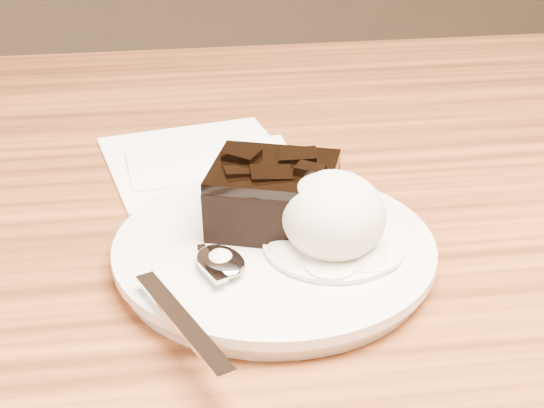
{
  "coord_description": "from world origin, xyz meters",
  "views": [
    {
      "loc": [
        -0.15,
        -0.52,
        1.04
      ],
      "look_at": [
        -0.08,
        -0.06,
        0.79
      ],
      "focal_mm": 55.24,
      "sensor_mm": 36.0,
      "label": 1
    }
  ],
  "objects": [
    {
      "name": "spoon",
      "position": [
        -0.12,
        -0.09,
        0.77
      ],
      "size": [
        0.09,
        0.16,
        0.01
      ],
      "primitive_type": null,
      "rotation": [
        0.0,
        0.0,
        0.4
      ],
      "color": "silver",
      "rests_on": "plate"
    },
    {
      "name": "crumb_c",
      "position": [
        -0.09,
        -0.05,
        0.77
      ],
      "size": [
        0.01,
        0.01,
        0.0
      ],
      "primitive_type": "cube",
      "rotation": [
        0.0,
        0.0,
        1.32
      ],
      "color": "black",
      "rests_on": "plate"
    },
    {
      "name": "napkin",
      "position": [
        -0.12,
        0.1,
        0.75
      ],
      "size": [
        0.17,
        0.17,
        0.01
      ],
      "primitive_type": "cube",
      "rotation": [
        0.0,
        0.0,
        0.2
      ],
      "color": "white",
      "rests_on": "dining_table"
    },
    {
      "name": "crumb_d",
      "position": [
        -0.06,
        -0.1,
        0.77
      ],
      "size": [
        0.01,
        0.01,
        0.0
      ],
      "primitive_type": "cube",
      "rotation": [
        0.0,
        0.0,
        0.64
      ],
      "color": "black",
      "rests_on": "plate"
    },
    {
      "name": "plate",
      "position": [
        -0.08,
        -0.07,
        0.76
      ],
      "size": [
        0.21,
        0.21,
        0.02
      ],
      "primitive_type": "cylinder",
      "color": "white",
      "rests_on": "dining_table"
    },
    {
      "name": "ice_cream_scoop",
      "position": [
        -0.04,
        -0.08,
        0.79
      ],
      "size": [
        0.07,
        0.07,
        0.05
      ],
      "primitive_type": "ellipsoid",
      "color": "white",
      "rests_on": "plate"
    },
    {
      "name": "melt_puddle",
      "position": [
        -0.04,
        -0.08,
        0.77
      ],
      "size": [
        0.09,
        0.09,
        0.0
      ],
      "primitive_type": "cylinder",
      "color": "white",
      "rests_on": "plate"
    },
    {
      "name": "crumb_a",
      "position": [
        -0.05,
        -0.05,
        0.77
      ],
      "size": [
        0.01,
        0.01,
        0.0
      ],
      "primitive_type": "cube",
      "rotation": [
        0.0,
        0.0,
        1.3
      ],
      "color": "black",
      "rests_on": "plate"
    },
    {
      "name": "crumb_b",
      "position": [
        -0.13,
        -0.07,
        0.77
      ],
      "size": [
        0.01,
        0.01,
        0.0
      ],
      "primitive_type": "cube",
      "rotation": [
        0.0,
        0.0,
        0.1
      ],
      "color": "black",
      "rests_on": "plate"
    },
    {
      "name": "brownie",
      "position": [
        -0.08,
        -0.04,
        0.79
      ],
      "size": [
        0.1,
        0.09,
        0.04
      ],
      "primitive_type": "cube",
      "rotation": [
        0.0,
        0.0,
        -0.33
      ],
      "color": "black",
      "rests_on": "plate"
    }
  ]
}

